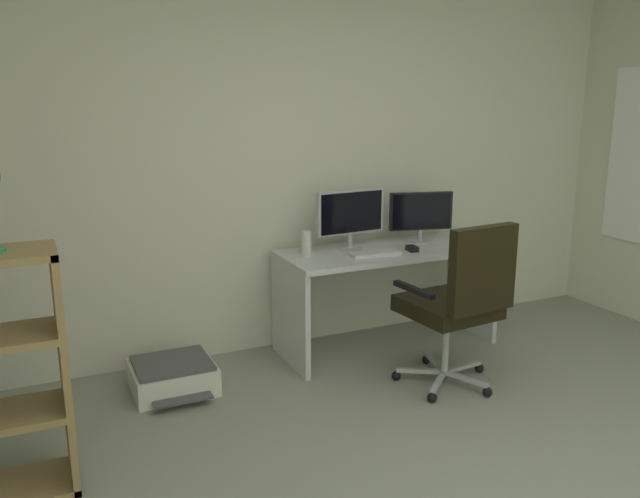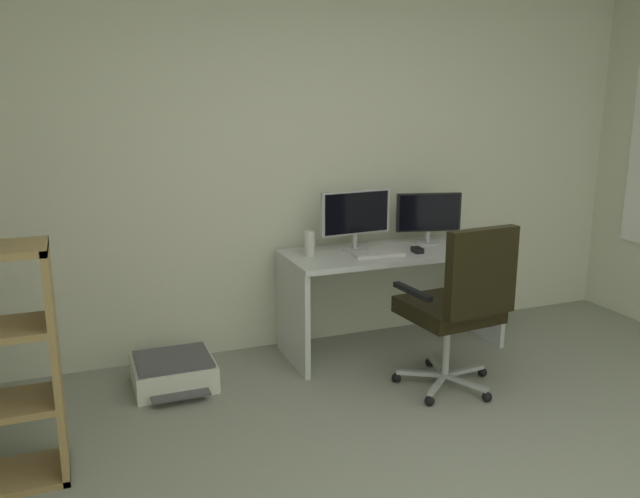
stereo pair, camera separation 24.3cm
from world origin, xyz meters
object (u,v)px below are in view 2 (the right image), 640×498
at_px(computer_mouse, 417,250).
at_px(desktop_speaker, 309,243).
at_px(monitor_secondary, 429,215).
at_px(office_chair, 459,301).
at_px(desk, 392,276).
at_px(monitor_main, 356,215).
at_px(printer, 174,372).
at_px(keyboard, 379,254).

bearing_deg(computer_mouse, desktop_speaker, 173.81).
distance_m(monitor_secondary, office_chair, 0.99).
bearing_deg(desktop_speaker, desk, -4.60).
distance_m(monitor_main, office_chair, 1.00).
distance_m(computer_mouse, desktop_speaker, 0.74).
bearing_deg(desktop_speaker, monitor_main, 7.64).
xyz_separation_m(desktop_speaker, office_chair, (0.64, -0.83, -0.22)).
bearing_deg(printer, computer_mouse, -2.01).
height_order(desk, desktop_speaker, desktop_speaker).
bearing_deg(printer, keyboard, -1.89).
height_order(desk, printer, desk).
bearing_deg(computer_mouse, monitor_secondary, 53.92).
bearing_deg(monitor_main, computer_mouse, -31.35).
bearing_deg(desktop_speaker, printer, -173.02).
relative_size(monitor_main, keyboard, 1.53).
distance_m(monitor_secondary, keyboard, 0.58).
bearing_deg(office_chair, monitor_secondary, 71.45).
bearing_deg(desktop_speaker, monitor_secondary, 2.93).
relative_size(desk, printer, 2.90).
bearing_deg(desk, desktop_speaker, 175.40).
bearing_deg(monitor_main, monitor_secondary, 0.01).
bearing_deg(desk, office_chair, -87.39).
bearing_deg(keyboard, printer, -177.72).
relative_size(monitor_main, monitor_secondary, 1.12).
distance_m(desk, computer_mouse, 0.27).
xyz_separation_m(computer_mouse, printer, (-1.66, 0.06, -0.65)).
height_order(computer_mouse, desktop_speaker, desktop_speaker).
xyz_separation_m(computer_mouse, office_chair, (-0.08, -0.65, -0.15)).
distance_m(desktop_speaker, printer, 1.19).
distance_m(keyboard, office_chair, 0.71).
bearing_deg(office_chair, desktop_speaker, 127.56).
bearing_deg(desktop_speaker, office_chair, -52.44).
height_order(keyboard, printer, keyboard).
bearing_deg(desk, keyboard, -146.27).
height_order(monitor_secondary, desktop_speaker, monitor_secondary).
bearing_deg(keyboard, office_chair, -68.76).
distance_m(desk, office_chair, 0.78).
height_order(keyboard, computer_mouse, computer_mouse).
relative_size(keyboard, computer_mouse, 3.40).
xyz_separation_m(office_chair, printer, (-1.58, 0.71, -0.50)).
xyz_separation_m(monitor_secondary, printer, (-1.88, -0.16, -0.84)).
xyz_separation_m(desk, keyboard, (-0.17, -0.11, 0.20)).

